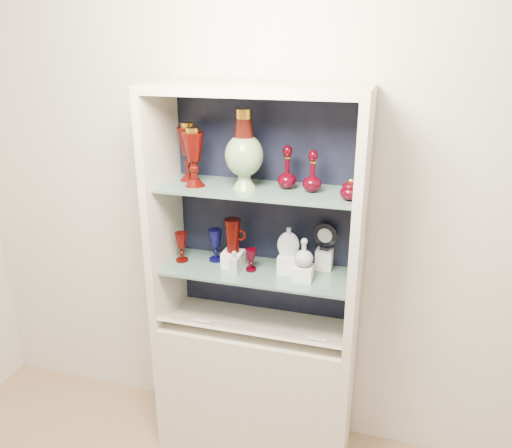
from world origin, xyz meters
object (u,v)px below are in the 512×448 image
(pedestal_lamp_left, at_px, (189,152))
(flat_flask, at_px, (288,241))
(clear_round_decanter, at_px, (304,253))
(ruby_goblet_small, at_px, (251,260))
(cobalt_goblet, at_px, (216,245))
(ruby_decanter_a, at_px, (287,165))
(lidded_bowl, at_px, (350,189))
(ruby_decanter_b, at_px, (313,170))
(ruby_goblet_tall, at_px, (181,247))
(clear_square_bottle, at_px, (234,262))
(ruby_pitcher, at_px, (233,236))
(enamel_urn, at_px, (244,150))
(cameo_medallion, at_px, (325,236))
(pedestal_lamp_right, at_px, (194,157))

(pedestal_lamp_left, height_order, flat_flask, pedestal_lamp_left)
(clear_round_decanter, bearing_deg, ruby_goblet_small, 174.02)
(cobalt_goblet, relative_size, ruby_goblet_small, 1.51)
(ruby_decanter_a, relative_size, lidded_bowl, 2.33)
(ruby_goblet_small, bearing_deg, flat_flask, 9.33)
(ruby_decanter_b, xyz_separation_m, cobalt_goblet, (-0.49, 0.04, -0.44))
(ruby_decanter_a, xyz_separation_m, ruby_decanter_b, (0.12, -0.02, -0.01))
(cobalt_goblet, height_order, clear_round_decanter, clear_round_decanter)
(pedestal_lamp_left, height_order, cobalt_goblet, pedestal_lamp_left)
(ruby_goblet_tall, relative_size, clear_round_decanter, 1.16)
(lidded_bowl, distance_m, clear_square_bottle, 0.67)
(ruby_decanter_b, height_order, clear_round_decanter, ruby_decanter_b)
(ruby_goblet_tall, distance_m, ruby_pitcher, 0.29)
(lidded_bowl, bearing_deg, ruby_pitcher, 172.33)
(enamel_urn, xyz_separation_m, clear_square_bottle, (-0.04, -0.06, -0.54))
(pedestal_lamp_left, bearing_deg, clear_round_decanter, -8.70)
(ruby_pitcher, bearing_deg, clear_round_decanter, -2.71)
(enamel_urn, xyz_separation_m, ruby_pitcher, (-0.07, 0.03, -0.44))
(ruby_decanter_a, xyz_separation_m, flat_flask, (0.02, -0.02, -0.37))
(enamel_urn, height_order, ruby_decanter_b, enamel_urn)
(ruby_pitcher, bearing_deg, cobalt_goblet, 164.45)
(ruby_goblet_small, xyz_separation_m, clear_square_bottle, (-0.07, -0.06, 0.00))
(cobalt_goblet, relative_size, flat_flask, 1.15)
(cobalt_goblet, relative_size, ruby_pitcher, 1.00)
(ruby_goblet_small, distance_m, clear_round_decanter, 0.28)
(enamel_urn, bearing_deg, cobalt_goblet, 159.09)
(lidded_bowl, bearing_deg, enamel_urn, 174.36)
(lidded_bowl, xyz_separation_m, flat_flask, (-0.28, 0.08, -0.30))
(ruby_decanter_a, bearing_deg, pedestal_lamp_left, 178.20)
(clear_square_bottle, bearing_deg, cobalt_goblet, 138.89)
(ruby_goblet_tall, xyz_separation_m, ruby_goblet_small, (0.37, -0.01, -0.02))
(pedestal_lamp_left, xyz_separation_m, clear_round_decanter, (0.60, -0.09, -0.42))
(ruby_goblet_small, xyz_separation_m, ruby_pitcher, (-0.10, 0.02, 0.11))
(clear_round_decanter, xyz_separation_m, cameo_medallion, (0.08, 0.15, 0.03))
(lidded_bowl, bearing_deg, pedestal_lamp_right, 177.99)
(clear_square_bottle, bearing_deg, ruby_decanter_b, 13.79)
(clear_square_bottle, bearing_deg, ruby_pitcher, 112.08)
(ruby_goblet_tall, bearing_deg, enamel_urn, -2.19)
(ruby_pitcher, relative_size, clear_round_decanter, 1.26)
(lidded_bowl, bearing_deg, ruby_goblet_small, 173.54)
(clear_square_bottle, xyz_separation_m, clear_round_decanter, (0.33, 0.03, 0.08))
(pedestal_lamp_right, height_order, ruby_pitcher, pedestal_lamp_right)
(pedestal_lamp_right, height_order, ruby_goblet_tall, pedestal_lamp_right)
(pedestal_lamp_left, xyz_separation_m, enamel_urn, (0.30, -0.07, 0.04))
(pedestal_lamp_left, height_order, enamel_urn, enamel_urn)
(ruby_goblet_tall, relative_size, flat_flask, 1.05)
(cobalt_goblet, bearing_deg, ruby_decanter_a, -2.52)
(ruby_pitcher, bearing_deg, pedestal_lamp_right, -158.14)
(clear_square_bottle, relative_size, clear_round_decanter, 0.90)
(clear_square_bottle, height_order, flat_flask, flat_flask)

